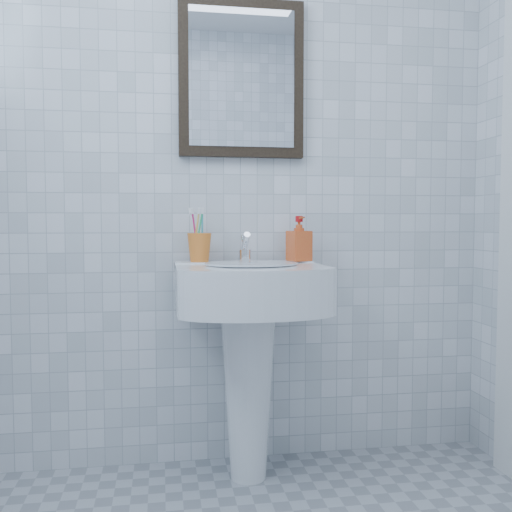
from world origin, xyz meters
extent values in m
cube|color=white|center=(0.00, 1.20, 1.25)|extent=(2.20, 0.02, 2.50)
cone|color=white|center=(0.07, 1.01, 0.34)|extent=(0.21, 0.21, 0.68)
cube|color=white|center=(0.07, 0.96, 0.74)|extent=(0.54, 0.39, 0.16)
cube|color=white|center=(0.07, 1.11, 0.81)|extent=(0.54, 0.10, 0.03)
cylinder|color=silver|center=(0.07, 0.93, 0.83)|extent=(0.34, 0.34, 0.01)
cylinder|color=white|center=(0.07, 1.09, 0.85)|extent=(0.05, 0.05, 0.05)
cylinder|color=white|center=(0.07, 1.07, 0.91)|extent=(0.02, 0.09, 0.07)
cylinder|color=white|center=(0.07, 1.10, 0.89)|extent=(0.03, 0.05, 0.09)
imported|color=red|center=(0.29, 1.09, 0.91)|extent=(0.10, 0.10, 0.18)
cube|color=black|center=(0.07, 1.18, 1.55)|extent=(0.50, 0.04, 0.62)
cube|color=silver|center=(0.07, 1.16, 1.55)|extent=(0.42, 0.00, 0.54)
camera|label=1|loc=(-0.25, -1.10, 0.98)|focal=40.00mm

